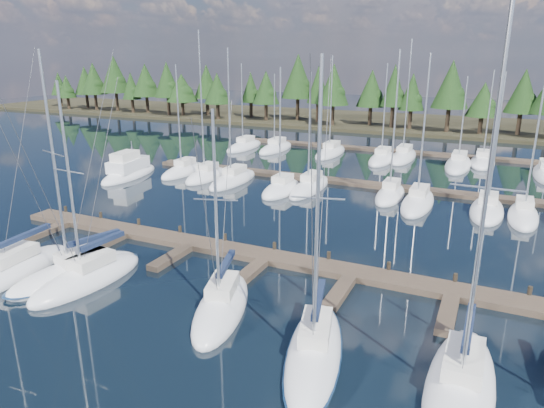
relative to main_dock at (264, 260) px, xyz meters
The scene contains 13 objects.
ground 12.65m from the main_dock, 90.00° to the left, with size 260.00×260.00×0.00m, color black.
far_shore 72.64m from the main_dock, 90.00° to the left, with size 220.00×30.00×0.60m, color #2C2818.
main_dock is the anchor object (origin of this frame).
back_docks 32.23m from the main_dock, 90.00° to the left, with size 50.00×21.80×0.40m.
front_sailboat_0 16.22m from the main_dock, 147.23° to the right, with size 3.53×9.96×14.78m.
front_sailboat_1 12.05m from the main_dock, 144.57° to the right, with size 5.67×9.33×14.58m.
front_sailboat_2 11.23m from the main_dock, 140.20° to the right, with size 3.52×8.35×12.96m.
front_sailboat_3 6.79m from the main_dock, 84.34° to the right, with size 4.78×8.40×11.83m.
front_sailboat_4 10.99m from the main_dock, 51.94° to the right, with size 4.77×9.70×14.33m.
front_sailboat_5 15.57m from the main_dock, 32.57° to the right, with size 2.83×9.55×16.31m.
back_sailboat_rows 27.98m from the main_dock, 90.09° to the left, with size 43.27×31.09×16.72m.
motor_yacht_left 29.16m from the main_dock, 148.33° to the left, with size 4.36×9.94×4.82m.
tree_line 63.26m from the main_dock, 89.05° to the left, with size 186.10×12.15×13.17m.
Camera 1 is at (13.20, -9.70, 13.49)m, focal length 32.00 mm.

